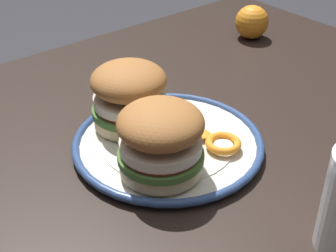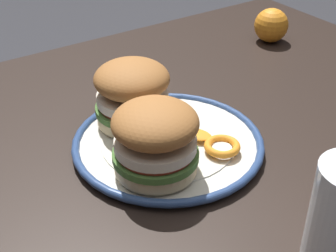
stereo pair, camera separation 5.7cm
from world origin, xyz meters
name	(u,v)px [view 1 (the left image)]	position (x,y,z in m)	size (l,w,h in m)	color
dining_table	(148,194)	(0.00, 0.00, 0.61)	(1.26, 0.82, 0.71)	black
dinner_plate	(168,143)	(0.02, -0.03, 0.72)	(0.29, 0.29, 0.02)	silver
sandwich_half_left	(161,138)	(-0.04, -0.08, 0.78)	(0.14, 0.14, 0.10)	beige
sandwich_half_right	(127,95)	(0.00, 0.04, 0.78)	(0.16, 0.16, 0.10)	beige
orange_peel_curled	(223,143)	(0.07, -0.10, 0.74)	(0.07, 0.07, 0.01)	orange
orange_peel_strip_long	(192,133)	(0.05, -0.05, 0.73)	(0.06, 0.07, 0.01)	orange
whole_orange	(252,22)	(0.43, 0.18, 0.75)	(0.07, 0.07, 0.07)	orange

